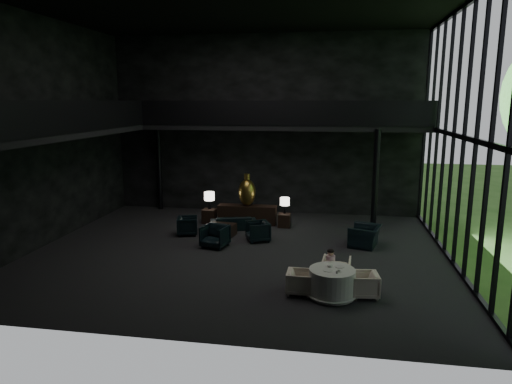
% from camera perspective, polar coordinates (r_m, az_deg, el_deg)
% --- Properties ---
extents(floor, '(14.00, 12.00, 0.02)m').
position_cam_1_polar(floor, '(15.75, -2.17, -7.52)').
color(floor, black).
rests_on(floor, ground).
extents(ceiling, '(14.00, 12.00, 0.02)m').
position_cam_1_polar(ceiling, '(15.19, -2.41, 22.38)').
color(ceiling, black).
rests_on(ceiling, ground).
extents(wall_back, '(14.00, 0.04, 8.00)m').
position_cam_1_polar(wall_back, '(20.85, 1.10, 8.33)').
color(wall_back, black).
rests_on(wall_back, ground).
extents(wall_front, '(14.00, 0.04, 8.00)m').
position_cam_1_polar(wall_front, '(9.18, -9.94, 4.39)').
color(wall_front, black).
rests_on(wall_front, ground).
extents(wall_left, '(0.04, 12.00, 8.00)m').
position_cam_1_polar(wall_left, '(17.75, -25.17, 6.75)').
color(wall_left, black).
rests_on(wall_left, ground).
extents(curtain_wall, '(0.20, 12.00, 8.00)m').
position_cam_1_polar(curtain_wall, '(15.15, 24.57, 6.20)').
color(curtain_wall, black).
rests_on(curtain_wall, ground).
extents(mezzanine_left, '(2.00, 12.00, 0.25)m').
position_cam_1_polar(mezzanine_left, '(17.20, -22.40, 6.86)').
color(mezzanine_left, black).
rests_on(mezzanine_left, wall_left).
extents(mezzanine_back, '(12.00, 2.00, 0.25)m').
position_cam_1_polar(mezzanine_back, '(19.73, 3.58, 8.14)').
color(mezzanine_back, black).
rests_on(mezzanine_back, wall_back).
extents(railing_left, '(0.06, 12.00, 1.00)m').
position_cam_1_polar(railing_left, '(16.67, -19.60, 9.01)').
color(railing_left, black).
rests_on(railing_left, mezzanine_left).
extents(railing_back, '(12.00, 0.06, 1.00)m').
position_cam_1_polar(railing_back, '(18.71, 3.28, 9.81)').
color(railing_back, black).
rests_on(railing_back, mezzanine_back).
extents(column_nw, '(0.24, 0.24, 4.00)m').
position_cam_1_polar(column_nw, '(22.05, -12.02, 3.02)').
color(column_nw, black).
rests_on(column_nw, floor).
extents(column_ne, '(0.24, 0.24, 4.00)m').
position_cam_1_polar(column_ne, '(18.93, 14.70, 1.57)').
color(column_ne, black).
rests_on(column_ne, floor).
extents(console, '(2.46, 0.56, 0.78)m').
position_cam_1_polar(console, '(19.22, -1.11, -2.82)').
color(console, black).
rests_on(console, floor).
extents(bronze_urn, '(0.72, 0.72, 1.34)m').
position_cam_1_polar(bronze_urn, '(19.01, -1.12, -0.01)').
color(bronze_urn, brown).
rests_on(bronze_urn, console).
extents(side_table_left, '(0.54, 0.54, 0.59)m').
position_cam_1_polar(side_table_left, '(19.44, -5.85, -3.01)').
color(side_table_left, black).
rests_on(side_table_left, floor).
extents(table_lamp_left, '(0.43, 0.43, 0.73)m').
position_cam_1_polar(table_lamp_left, '(19.31, -5.85, -0.61)').
color(table_lamp_left, black).
rests_on(table_lamp_left, side_table_left).
extents(side_table_right, '(0.49, 0.49, 0.54)m').
position_cam_1_polar(side_table_right, '(18.77, 3.56, -3.56)').
color(side_table_right, black).
rests_on(side_table_right, floor).
extents(table_lamp_right, '(0.39, 0.39, 0.65)m').
position_cam_1_polar(table_lamp_right, '(18.72, 3.62, -1.27)').
color(table_lamp_right, black).
rests_on(table_lamp_right, side_table_right).
extents(sofa, '(1.71, 0.94, 0.64)m').
position_cam_1_polar(sofa, '(18.43, -2.83, -3.68)').
color(sofa, black).
rests_on(sofa, floor).
extents(lounge_armchair_west, '(0.90, 0.93, 0.78)m').
position_cam_1_polar(lounge_armchair_west, '(17.83, -8.57, -4.07)').
color(lounge_armchair_west, black).
rests_on(lounge_armchair_west, floor).
extents(lounge_armchair_east, '(1.03, 1.05, 0.84)m').
position_cam_1_polar(lounge_armchair_east, '(16.84, 0.24, -4.76)').
color(lounge_armchair_east, black).
rests_on(lounge_armchair_east, floor).
extents(lounge_armchair_south, '(1.12, 1.07, 0.97)m').
position_cam_1_polar(lounge_armchair_south, '(16.20, -5.16, -5.22)').
color(lounge_armchair_south, black).
rests_on(lounge_armchair_south, floor).
extents(window_armchair, '(1.09, 1.39, 1.06)m').
position_cam_1_polar(window_armchair, '(16.67, 13.47, -4.85)').
color(window_armchair, black).
rests_on(window_armchair, floor).
extents(coffee_table, '(1.11, 1.11, 0.44)m').
position_cam_1_polar(coffee_table, '(17.53, -4.44, -4.83)').
color(coffee_table, black).
rests_on(coffee_table, floor).
extents(dining_table, '(1.37, 1.37, 0.75)m').
position_cam_1_polar(dining_table, '(12.43, 9.45, -11.32)').
color(dining_table, white).
rests_on(dining_table, floor).
extents(dining_chair_north, '(0.87, 0.82, 0.83)m').
position_cam_1_polar(dining_chair_north, '(13.30, 10.01, -9.40)').
color(dining_chair_north, silver).
rests_on(dining_chair_north, floor).
extents(dining_chair_east, '(0.68, 0.71, 0.67)m').
position_cam_1_polar(dining_chair_east, '(12.58, 13.39, -11.18)').
color(dining_chair_east, beige).
rests_on(dining_chair_east, floor).
extents(dining_chair_west, '(0.57, 0.61, 0.61)m').
position_cam_1_polar(dining_chair_west, '(12.51, 5.47, -11.18)').
color(dining_chair_west, silver).
rests_on(dining_chair_west, floor).
extents(child, '(0.26, 0.26, 0.57)m').
position_cam_1_polar(child, '(13.11, 9.29, -8.22)').
color(child, pink).
rests_on(child, dining_chair_north).
extents(plate_a, '(0.27, 0.27, 0.02)m').
position_cam_1_polar(plate_a, '(12.16, 8.96, -9.65)').
color(plate_a, white).
rests_on(plate_a, dining_table).
extents(plate_b, '(0.26, 0.26, 0.02)m').
position_cam_1_polar(plate_b, '(12.47, 10.40, -9.16)').
color(plate_b, white).
rests_on(plate_b, dining_table).
extents(saucer, '(0.14, 0.14, 0.01)m').
position_cam_1_polar(saucer, '(12.14, 10.36, -9.75)').
color(saucer, white).
rests_on(saucer, dining_table).
extents(coffee_cup, '(0.08, 0.08, 0.06)m').
position_cam_1_polar(coffee_cup, '(12.12, 10.35, -9.59)').
color(coffee_cup, white).
rests_on(coffee_cup, saucer).
extents(cereal_bowl, '(0.15, 0.15, 0.08)m').
position_cam_1_polar(cereal_bowl, '(12.42, 9.20, -9.05)').
color(cereal_bowl, white).
rests_on(cereal_bowl, dining_table).
extents(cream_pot, '(0.07, 0.07, 0.07)m').
position_cam_1_polar(cream_pot, '(12.01, 10.08, -9.84)').
color(cream_pot, '#99999E').
rests_on(cream_pot, dining_table).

